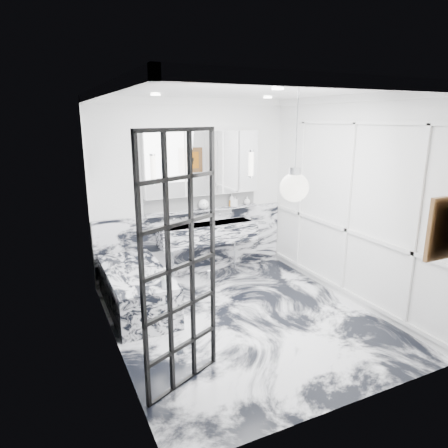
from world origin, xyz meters
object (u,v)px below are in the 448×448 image
crittall_door (181,266)px  bathtub (137,289)px  trough_sink (208,233)px  mirror_cabinet (203,163)px

crittall_door → bathtub: 1.99m
crittall_door → trough_sink: bearing=36.8°
crittall_door → bathtub: crittall_door is taller
crittall_door → trough_sink: size_ratio=1.51×
crittall_door → bathtub: size_ratio=1.46×
mirror_cabinet → bathtub: mirror_cabinet is taller
trough_sink → crittall_door: bearing=-118.1°
crittall_door → mirror_cabinet: crittall_door is taller
crittall_door → mirror_cabinet: (1.29, 2.59, 0.62)m
bathtub → crittall_door: bearing=-88.9°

